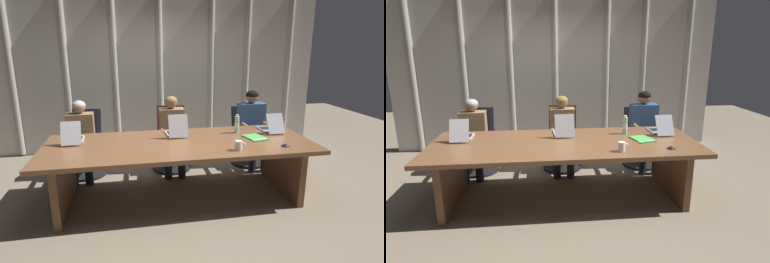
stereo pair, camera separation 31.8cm
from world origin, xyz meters
The scene contains 16 objects.
ground_plane centered at (0.00, 0.00, 0.00)m, with size 11.63×11.63×0.00m, color #7F705B.
conference_table centered at (0.00, 0.00, 0.58)m, with size 3.25×1.27×0.74m.
curtain_backdrop centered at (0.00, 2.16, 1.39)m, with size 5.82×0.17×2.79m.
laptop_left_end centered at (-1.28, 0.27, 0.80)m, with size 0.24×0.43×0.28m.
laptop_left_mid centered at (0.00, 0.32, 0.80)m, with size 0.27×0.41×0.30m.
laptop_center centered at (1.31, 0.29, 0.79)m, with size 0.25×0.45×0.27m.
office_chair_left_end centered at (-1.26, 1.07, 0.36)m, with size 0.60×0.61×0.96m.
office_chair_left_mid centered at (0.03, 1.07, 0.36)m, with size 0.60×0.60×0.97m.
office_chair_center centered at (1.30, 1.07, 0.35)m, with size 0.60×0.60×0.92m.
person_left_end centered at (-1.29, 0.90, 0.64)m, with size 0.39×0.55×1.13m.
person_left_mid centered at (0.02, 0.91, 0.65)m, with size 0.39×0.55×1.15m.
person_center centered at (1.30, 0.92, 0.69)m, with size 0.42×0.55×1.21m.
water_bottle_primary centered at (0.83, 0.29, 0.86)m, with size 0.06×0.06×0.25m.
coffee_mug_near centered at (0.61, -0.42, 0.80)m, with size 0.13×0.08×0.11m.
conference_mic_left_side centered at (1.20, -0.39, 0.76)m, with size 0.11×0.11×0.04m, color black.
spiral_notepad centered at (0.98, 0.00, 0.75)m, with size 0.29×0.35×0.03m.
Camera 1 is at (-0.56, -3.67, 1.90)m, focal length 29.74 mm.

